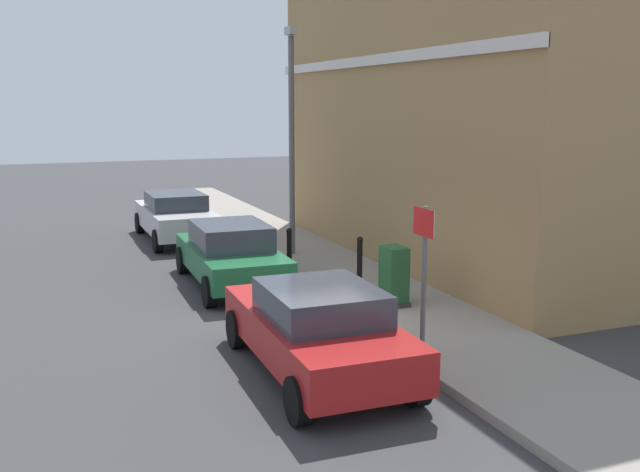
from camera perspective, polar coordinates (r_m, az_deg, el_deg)
name	(u,v)px	position (r m, az deg, el deg)	size (l,w,h in m)	color
ground	(316,329)	(13.12, -0.31, -7.36)	(80.00, 80.00, 0.00)	#38383A
sidewalk	(299,253)	(19.18, -1.70, -1.38)	(2.60, 30.00, 0.15)	gray
corner_building	(504,83)	(19.54, 14.31, 11.62)	(7.46, 12.37, 9.02)	#9E7A4C
car_red	(317,328)	(10.81, -0.21, -7.29)	(1.96, 4.27, 1.39)	maroon
car_green	(231,253)	(16.09, -7.06, -1.38)	(1.95, 4.25, 1.41)	#195933
car_silver	(176,216)	(21.67, -11.34, 1.59)	(1.88, 4.35, 1.42)	#B7B7BC
utility_cabinet	(394,278)	(14.04, 5.86, -3.33)	(0.46, 0.61, 1.15)	#1E4C28
bollard_near_cabinet	(360,258)	(15.62, 3.16, -1.78)	(0.14, 0.14, 1.04)	black
bollard_far_kerb	(289,248)	(16.66, -2.44, -0.99)	(0.14, 0.14, 1.04)	black
street_sign	(424,256)	(11.39, 8.22, -1.59)	(0.08, 0.60, 2.30)	#59595B
lamppost	(292,131)	(18.43, -2.26, 8.26)	(0.20, 0.44, 5.72)	#59595B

